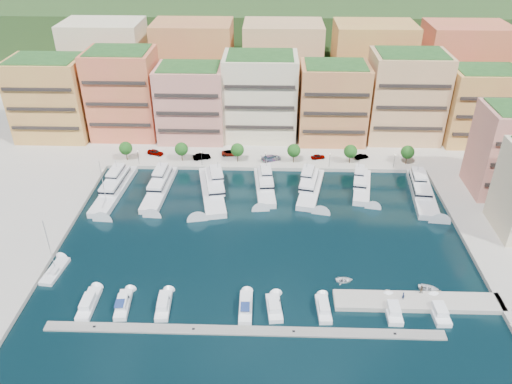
# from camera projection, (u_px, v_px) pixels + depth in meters

# --- Properties ---
(ground) EXTENTS (400.00, 400.00, 0.00)m
(ground) POSITION_uv_depth(u_px,v_px,m) (263.00, 233.00, 115.08)
(ground) COLOR black
(ground) RESTS_ON ground
(north_quay) EXTENTS (220.00, 64.00, 2.00)m
(north_quay) POSITION_uv_depth(u_px,v_px,m) (267.00, 125.00, 168.07)
(north_quay) COLOR #9E998E
(north_quay) RESTS_ON ground
(hillside) EXTENTS (240.00, 40.00, 58.00)m
(hillside) POSITION_uv_depth(u_px,v_px,m) (268.00, 79.00, 209.10)
(hillside) COLOR #1F3917
(hillside) RESTS_ON ground
(south_pontoon) EXTENTS (72.00, 2.20, 0.35)m
(south_pontoon) POSITION_uv_depth(u_px,v_px,m) (243.00, 331.00, 89.51)
(south_pontoon) COLOR gray
(south_pontoon) RESTS_ON ground
(finger_pier) EXTENTS (32.00, 5.00, 2.00)m
(finger_pier) POSITION_uv_depth(u_px,v_px,m) (417.00, 304.00, 95.47)
(finger_pier) COLOR #9E998E
(finger_pier) RESTS_ON ground
(apartment_0) EXTENTS (22.00, 16.50, 24.80)m
(apartment_0) POSITION_uv_depth(u_px,v_px,m) (51.00, 98.00, 152.66)
(apartment_0) COLOR gold
(apartment_0) RESTS_ON north_quay
(apartment_1) EXTENTS (20.00, 16.50, 26.80)m
(apartment_1) POSITION_uv_depth(u_px,v_px,m) (124.00, 93.00, 153.27)
(apartment_1) COLOR #DD5949
(apartment_1) RESTS_ON north_quay
(apartment_2) EXTENTS (20.00, 15.50, 22.80)m
(apartment_2) POSITION_uv_depth(u_px,v_px,m) (191.00, 103.00, 152.03)
(apartment_2) COLOR tan
(apartment_2) RESTS_ON north_quay
(apartment_3) EXTENTS (22.00, 16.50, 25.80)m
(apartment_3) POSITION_uv_depth(u_px,v_px,m) (260.00, 97.00, 152.41)
(apartment_3) COLOR beige
(apartment_3) RESTS_ON north_quay
(apartment_4) EXTENTS (20.00, 15.50, 23.80)m
(apartment_4) POSITION_uv_depth(u_px,v_px,m) (333.00, 103.00, 150.63)
(apartment_4) COLOR #BB6846
(apartment_4) RESTS_ON north_quay
(apartment_5) EXTENTS (22.00, 16.50, 26.80)m
(apartment_5) POSITION_uv_depth(u_px,v_px,m) (405.00, 97.00, 150.98)
(apartment_5) COLOR tan
(apartment_5) RESTS_ON north_quay
(apartment_6) EXTENTS (20.00, 15.50, 22.80)m
(apartment_6) POSITION_uv_depth(u_px,v_px,m) (479.00, 106.00, 149.72)
(apartment_6) COLOR gold
(apartment_6) RESTS_ON north_quay
(backblock_0) EXTENTS (26.00, 18.00, 30.00)m
(backblock_0) POSITION_uv_depth(u_px,v_px,m) (108.00, 66.00, 171.49)
(backblock_0) COLOR beige
(backblock_0) RESTS_ON north_quay
(backblock_1) EXTENTS (26.00, 18.00, 30.00)m
(backblock_1) POSITION_uv_depth(u_px,v_px,m) (195.00, 67.00, 170.70)
(backblock_1) COLOR #BB6846
(backblock_1) RESTS_ON north_quay
(backblock_2) EXTENTS (26.00, 18.00, 30.00)m
(backblock_2) POSITION_uv_depth(u_px,v_px,m) (282.00, 68.00, 169.90)
(backblock_2) COLOR tan
(backblock_2) RESTS_ON north_quay
(backblock_3) EXTENTS (26.00, 18.00, 30.00)m
(backblock_3) POSITION_uv_depth(u_px,v_px,m) (371.00, 69.00, 169.10)
(backblock_3) COLOR gold
(backblock_3) RESTS_ON north_quay
(backblock_4) EXTENTS (26.00, 18.00, 30.00)m
(backblock_4) POSITION_uv_depth(u_px,v_px,m) (460.00, 69.00, 168.31)
(backblock_4) COLOR #DD5949
(backblock_4) RESTS_ON north_quay
(tree_0) EXTENTS (3.80, 3.80, 5.65)m
(tree_0) POSITION_uv_depth(u_px,v_px,m) (126.00, 148.00, 142.31)
(tree_0) COLOR #473323
(tree_0) RESTS_ON north_quay
(tree_1) EXTENTS (3.80, 3.80, 5.65)m
(tree_1) POSITION_uv_depth(u_px,v_px,m) (181.00, 149.00, 141.89)
(tree_1) COLOR #473323
(tree_1) RESTS_ON north_quay
(tree_2) EXTENTS (3.80, 3.80, 5.65)m
(tree_2) POSITION_uv_depth(u_px,v_px,m) (237.00, 150.00, 141.46)
(tree_2) COLOR #473323
(tree_2) RESTS_ON north_quay
(tree_3) EXTENTS (3.80, 3.80, 5.65)m
(tree_3) POSITION_uv_depth(u_px,v_px,m) (294.00, 151.00, 141.04)
(tree_3) COLOR #473323
(tree_3) RESTS_ON north_quay
(tree_4) EXTENTS (3.80, 3.80, 5.65)m
(tree_4) POSITION_uv_depth(u_px,v_px,m) (351.00, 151.00, 140.61)
(tree_4) COLOR #473323
(tree_4) RESTS_ON north_quay
(tree_5) EXTENTS (3.80, 3.80, 5.65)m
(tree_5) POSITION_uv_depth(u_px,v_px,m) (408.00, 152.00, 140.19)
(tree_5) COLOR #473323
(tree_5) RESTS_ON north_quay
(lamppost_0) EXTENTS (0.30, 0.30, 4.20)m
(lamppost_0) POSITION_uv_depth(u_px,v_px,m) (138.00, 155.00, 140.72)
(lamppost_0) COLOR black
(lamppost_0) RESTS_ON north_quay
(lamppost_1) EXTENTS (0.30, 0.30, 4.20)m
(lamppost_1) POSITION_uv_depth(u_px,v_px,m) (202.00, 156.00, 140.24)
(lamppost_1) COLOR black
(lamppost_1) RESTS_ON north_quay
(lamppost_2) EXTENTS (0.30, 0.30, 4.20)m
(lamppost_2) POSITION_uv_depth(u_px,v_px,m) (265.00, 157.00, 139.76)
(lamppost_2) COLOR black
(lamppost_2) RESTS_ON north_quay
(lamppost_3) EXTENTS (0.30, 0.30, 4.20)m
(lamppost_3) POSITION_uv_depth(u_px,v_px,m) (330.00, 158.00, 139.28)
(lamppost_3) COLOR black
(lamppost_3) RESTS_ON north_quay
(lamppost_4) EXTENTS (0.30, 0.30, 4.20)m
(lamppost_4) POSITION_uv_depth(u_px,v_px,m) (395.00, 159.00, 138.80)
(lamppost_4) COLOR black
(lamppost_4) RESTS_ON north_quay
(yacht_0) EXTENTS (6.68, 24.72, 7.30)m
(yacht_0) POSITION_uv_depth(u_px,v_px,m) (115.00, 187.00, 130.72)
(yacht_0) COLOR silver
(yacht_0) RESTS_ON ground
(yacht_1) EXTENTS (6.00, 22.70, 7.30)m
(yacht_1) POSITION_uv_depth(u_px,v_px,m) (160.00, 186.00, 131.18)
(yacht_1) COLOR silver
(yacht_1) RESTS_ON ground
(yacht_2) EXTENTS (9.64, 24.38, 7.30)m
(yacht_2) POSITION_uv_depth(u_px,v_px,m) (212.00, 188.00, 130.26)
(yacht_2) COLOR silver
(yacht_2) RESTS_ON ground
(yacht_3) EXTENTS (6.20, 19.18, 7.30)m
(yacht_3) POSITION_uv_depth(u_px,v_px,m) (265.00, 184.00, 131.86)
(yacht_3) COLOR silver
(yacht_3) RESTS_ON ground
(yacht_4) EXTENTS (8.67, 20.58, 7.30)m
(yacht_4) POSITION_uv_depth(u_px,v_px,m) (311.00, 187.00, 131.08)
(yacht_4) COLOR silver
(yacht_4) RESTS_ON ground
(yacht_5) EXTENTS (7.05, 17.47, 7.30)m
(yacht_5) POSITION_uv_depth(u_px,v_px,m) (362.00, 184.00, 131.89)
(yacht_5) COLOR silver
(yacht_5) RESTS_ON ground
(yacht_6) EXTENTS (7.32, 23.15, 7.30)m
(yacht_6) POSITION_uv_depth(u_px,v_px,m) (422.00, 190.00, 129.24)
(yacht_6) COLOR silver
(yacht_6) RESTS_ON ground
(cruiser_0) EXTENTS (2.63, 8.70, 2.55)m
(cruiser_0) POSITION_uv_depth(u_px,v_px,m) (89.00, 304.00, 94.64)
(cruiser_0) COLOR white
(cruiser_0) RESTS_ON ground
(cruiser_1) EXTENTS (3.03, 7.93, 2.66)m
(cruiser_1) POSITION_uv_depth(u_px,v_px,m) (123.00, 305.00, 94.45)
(cruiser_1) COLOR white
(cruiser_1) RESTS_ON ground
(cruiser_2) EXTENTS (2.92, 7.85, 2.55)m
(cruiser_2) POSITION_uv_depth(u_px,v_px,m) (164.00, 306.00, 94.27)
(cruiser_2) COLOR white
(cruiser_2) RESTS_ON ground
(cruiser_4) EXTENTS (2.53, 8.37, 2.66)m
(cruiser_4) POSITION_uv_depth(u_px,v_px,m) (246.00, 308.00, 93.82)
(cruiser_4) COLOR white
(cruiser_4) RESTS_ON ground
(cruiser_5) EXTENTS (3.39, 7.31, 2.55)m
(cruiser_5) POSITION_uv_depth(u_px,v_px,m) (274.00, 308.00, 93.72)
(cruiser_5) COLOR white
(cruiser_5) RESTS_ON ground
(cruiser_6) EXTENTS (2.73, 7.22, 2.55)m
(cruiser_6) POSITION_uv_depth(u_px,v_px,m) (323.00, 309.00, 93.47)
(cruiser_6) COLOR white
(cruiser_6) RESTS_ON ground
(cruiser_8) EXTENTS (2.81, 7.18, 2.55)m
(cruiser_8) POSITION_uv_depth(u_px,v_px,m) (393.00, 311.00, 93.13)
(cruiser_8) COLOR white
(cruiser_8) RESTS_ON ground
(cruiser_9) EXTENTS (3.04, 7.32, 2.55)m
(cruiser_9) POSITION_uv_depth(u_px,v_px,m) (439.00, 312.00, 92.90)
(cruiser_9) COLOR white
(cruiser_9) RESTS_ON ground
(sailboat_0) EXTENTS (3.70, 8.72, 13.20)m
(sailboat_0) POSITION_uv_depth(u_px,v_px,m) (55.00, 272.00, 103.04)
(sailboat_0) COLOR silver
(sailboat_0) RESTS_ON ground
(sailboat_2) EXTENTS (3.28, 8.15, 13.20)m
(sailboat_2) POSITION_uv_depth(u_px,v_px,m) (106.00, 206.00, 124.50)
(sailboat_2) COLOR silver
(sailboat_2) RESTS_ON ground
(tender_2) EXTENTS (4.51, 3.66, 0.82)m
(tender_2) POSITION_uv_depth(u_px,v_px,m) (429.00, 288.00, 98.62)
(tender_2) COLOR white
(tender_2) RESTS_ON ground
(tender_3) EXTENTS (1.95, 1.81, 0.84)m
(tender_3) POSITION_uv_depth(u_px,v_px,m) (440.00, 292.00, 97.69)
(tender_3) COLOR beige
(tender_3) RESTS_ON ground
(tender_1) EXTENTS (1.86, 1.74, 0.80)m
(tender_1) POSITION_uv_depth(u_px,v_px,m) (387.00, 291.00, 97.97)
(tender_1) COLOR beige
(tender_1) RESTS_ON ground
(tender_0) EXTENTS (3.63, 2.70, 0.72)m
(tender_0) POSITION_uv_depth(u_px,v_px,m) (344.00, 280.00, 100.77)
(tender_0) COLOR white
(tender_0) RESTS_ON ground
(car_0) EXTENTS (5.09, 3.27, 1.61)m
(car_0) POSITION_uv_depth(u_px,v_px,m) (155.00, 152.00, 146.66)
(car_0) COLOR gray
(car_0) RESTS_ON north_quay
(car_1) EXTENTS (5.33, 3.18, 1.66)m
(car_1) POSITION_uv_depth(u_px,v_px,m) (202.00, 156.00, 144.29)
(car_1) COLOR gray
(car_1) RESTS_ON north_quay
(car_2) EXTENTS (5.46, 2.93, 1.46)m
(car_2) POSITION_uv_depth(u_px,v_px,m) (230.00, 153.00, 146.49)
(car_2) COLOR gray
(car_2) RESTS_ON north_quay
(car_3) EXTENTS (6.25, 4.54, 1.68)m
(car_3) POSITION_uv_depth(u_px,v_px,m) (271.00, 158.00, 143.51)
(car_3) COLOR gray
(car_3) RESTS_ON north_quay
(car_4) EXTENTS (4.34, 2.60, 1.38)m
(car_4) POSITION_uv_depth(u_px,v_px,m) (318.00, 157.00, 144.54)
(car_4) COLOR gray
(car_4) RESTS_ON north_quay
(car_5) EXTENTS (4.27, 2.97, 1.33)m
(car_5) POSITION_uv_depth(u_px,v_px,m) (362.00, 157.00, 144.60)
(car_5) COLOR gray
(car_5) RESTS_ON north_quay
(person_0) EXTENTS (0.59, 0.71, 1.67)m
(person_0) POSITION_uv_depth(u_px,v_px,m) (403.00, 296.00, 94.74)
(person_0) COLOR #27334E
(person_0) RESTS_ON finger_pier
(person_1) EXTENTS (0.93, 0.74, 1.84)m
(person_1) POSITION_uv_depth(u_px,v_px,m) (421.00, 289.00, 96.16)
(person_1) COLOR #47372A
(person_1) RESTS_ON finger_pier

